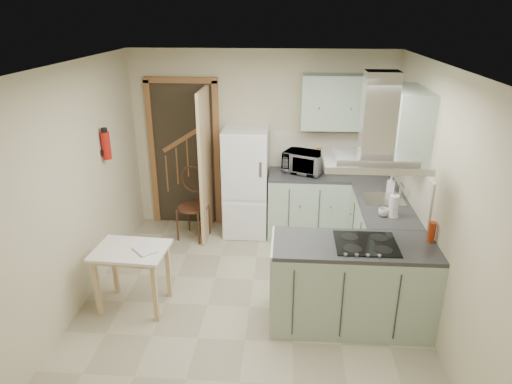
# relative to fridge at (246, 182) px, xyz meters

# --- Properties ---
(floor) EXTENTS (4.20, 4.20, 0.00)m
(floor) POSITION_rel_fridge_xyz_m (0.20, -1.80, -0.75)
(floor) COLOR tan
(floor) RESTS_ON ground
(ceiling) EXTENTS (4.20, 4.20, 0.00)m
(ceiling) POSITION_rel_fridge_xyz_m (0.20, -1.80, 1.75)
(ceiling) COLOR silver
(ceiling) RESTS_ON back_wall
(back_wall) EXTENTS (3.60, 0.00, 3.60)m
(back_wall) POSITION_rel_fridge_xyz_m (0.20, 0.30, 0.50)
(back_wall) COLOR #C1B796
(back_wall) RESTS_ON floor
(left_wall) EXTENTS (0.00, 4.20, 4.20)m
(left_wall) POSITION_rel_fridge_xyz_m (-1.60, -1.80, 0.50)
(left_wall) COLOR #C1B796
(left_wall) RESTS_ON floor
(right_wall) EXTENTS (0.00, 4.20, 4.20)m
(right_wall) POSITION_rel_fridge_xyz_m (2.00, -1.80, 0.50)
(right_wall) COLOR #C1B796
(right_wall) RESTS_ON floor
(doorway) EXTENTS (1.10, 0.12, 2.10)m
(doorway) POSITION_rel_fridge_xyz_m (-0.90, 0.27, 0.30)
(doorway) COLOR brown
(doorway) RESTS_ON floor
(fridge) EXTENTS (0.60, 0.60, 1.50)m
(fridge) POSITION_rel_fridge_xyz_m (0.00, 0.00, 0.00)
(fridge) COLOR white
(fridge) RESTS_ON floor
(counter_back) EXTENTS (1.08, 0.60, 0.90)m
(counter_back) POSITION_rel_fridge_xyz_m (0.86, 0.00, -0.30)
(counter_back) COLOR #9EB2A0
(counter_back) RESTS_ON floor
(counter_right) EXTENTS (0.60, 1.95, 0.90)m
(counter_right) POSITION_rel_fridge_xyz_m (1.70, -0.68, -0.30)
(counter_right) COLOR #9EB2A0
(counter_right) RESTS_ON floor
(splashback) EXTENTS (1.68, 0.02, 0.50)m
(splashback) POSITION_rel_fridge_xyz_m (1.16, 0.29, 0.40)
(splashback) COLOR beige
(splashback) RESTS_ON counter_back
(wall_cabinet_back) EXTENTS (0.85, 0.35, 0.70)m
(wall_cabinet_back) POSITION_rel_fridge_xyz_m (1.15, 0.12, 1.10)
(wall_cabinet_back) COLOR #9EB2A0
(wall_cabinet_back) RESTS_ON back_wall
(wall_cabinet_right) EXTENTS (0.35, 0.90, 0.70)m
(wall_cabinet_right) POSITION_rel_fridge_xyz_m (1.82, -0.95, 1.10)
(wall_cabinet_right) COLOR #9EB2A0
(wall_cabinet_right) RESTS_ON right_wall
(peninsula) EXTENTS (1.55, 0.65, 0.90)m
(peninsula) POSITION_rel_fridge_xyz_m (1.22, -1.98, -0.30)
(peninsula) COLOR #9EB2A0
(peninsula) RESTS_ON floor
(hob) EXTENTS (0.58, 0.50, 0.01)m
(hob) POSITION_rel_fridge_xyz_m (1.32, -1.98, 0.16)
(hob) COLOR black
(hob) RESTS_ON peninsula
(extractor_hood) EXTENTS (0.90, 0.55, 0.10)m
(extractor_hood) POSITION_rel_fridge_xyz_m (1.32, -1.98, 0.97)
(extractor_hood) COLOR silver
(extractor_hood) RESTS_ON ceiling
(sink) EXTENTS (0.45, 0.40, 0.01)m
(sink) POSITION_rel_fridge_xyz_m (1.70, -0.85, 0.16)
(sink) COLOR silver
(sink) RESTS_ON counter_right
(fire_extinguisher) EXTENTS (0.10, 0.10, 0.32)m
(fire_extinguisher) POSITION_rel_fridge_xyz_m (-1.54, -0.90, 0.75)
(fire_extinguisher) COLOR #B2140F
(fire_extinguisher) RESTS_ON left_wall
(drop_leaf_table) EXTENTS (0.77, 0.59, 0.69)m
(drop_leaf_table) POSITION_rel_fridge_xyz_m (-1.02, -1.86, -0.41)
(drop_leaf_table) COLOR tan
(drop_leaf_table) RESTS_ON floor
(bentwood_chair) EXTENTS (0.50, 0.50, 0.91)m
(bentwood_chair) POSITION_rel_fridge_xyz_m (-0.71, -0.24, -0.29)
(bentwood_chair) COLOR #4B2719
(bentwood_chair) RESTS_ON floor
(microwave) EXTENTS (0.62, 0.54, 0.29)m
(microwave) POSITION_rel_fridge_xyz_m (0.79, 0.05, 0.30)
(microwave) COLOR black
(microwave) RESTS_ON counter_back
(kettle) EXTENTS (0.18, 0.18, 0.20)m
(kettle) POSITION_rel_fridge_xyz_m (1.33, 0.04, 0.25)
(kettle) COLOR silver
(kettle) RESTS_ON counter_back
(cereal_box) EXTENTS (0.09, 0.20, 0.29)m
(cereal_box) POSITION_rel_fridge_xyz_m (1.00, 0.17, 0.29)
(cereal_box) COLOR #C75E17
(cereal_box) RESTS_ON counter_back
(soap_bottle) EXTENTS (0.11, 0.11, 0.21)m
(soap_bottle) POSITION_rel_fridge_xyz_m (1.82, -0.61, 0.25)
(soap_bottle) COLOR #B5B4C1
(soap_bottle) RESTS_ON counter_right
(paper_towel) EXTENTS (0.11, 0.11, 0.25)m
(paper_towel) POSITION_rel_fridge_xyz_m (1.70, -1.33, 0.28)
(paper_towel) COLOR silver
(paper_towel) RESTS_ON counter_right
(cup) EXTENTS (0.15, 0.15, 0.09)m
(cup) POSITION_rel_fridge_xyz_m (1.61, -1.32, 0.19)
(cup) COLOR white
(cup) RESTS_ON counter_right
(red_bottle) EXTENTS (0.09, 0.09, 0.20)m
(red_bottle) POSITION_rel_fridge_xyz_m (1.95, -1.88, 0.25)
(red_bottle) COLOR #A02C0D
(red_bottle) RESTS_ON peninsula
(book) EXTENTS (0.30, 0.30, 0.11)m
(book) POSITION_rel_fridge_xyz_m (-0.92, -1.94, -0.01)
(book) COLOR #A1353F
(book) RESTS_ON drop_leaf_table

